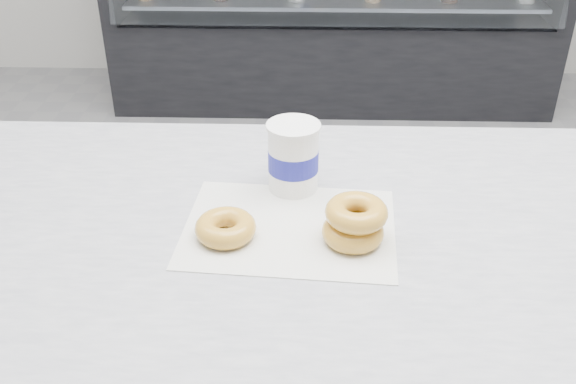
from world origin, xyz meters
The scene contains 6 objects.
ground centered at (0.00, 0.00, 0.00)m, with size 5.00×5.00×0.00m, color gray.
display_case centered at (0.00, 2.12, 0.49)m, with size 2.40×0.74×1.25m.
wax_paper centered at (-0.16, -0.61, 0.90)m, with size 0.34×0.26×0.00m, color silver.
donut_single centered at (-0.26, -0.64, 0.92)m, with size 0.10×0.10×0.03m, color gold.
donut_stack centered at (-0.06, -0.64, 0.94)m, with size 0.12×0.12×0.07m.
coffee_cup centered at (-0.16, -0.48, 0.96)m, with size 0.11×0.11×0.13m.
Camera 1 is at (-0.14, -1.47, 1.49)m, focal length 40.00 mm.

